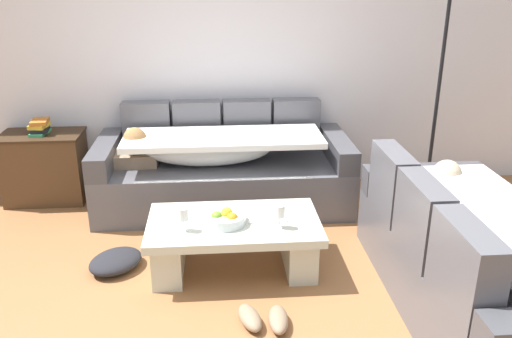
{
  "coord_description": "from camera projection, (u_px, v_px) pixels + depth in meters",
  "views": [
    {
      "loc": [
        0.04,
        -2.8,
        2.03
      ],
      "look_at": [
        0.35,
        1.05,
        0.55
      ],
      "focal_mm": 37.03,
      "sensor_mm": 36.0,
      "label": 1
    }
  ],
  "objects": [
    {
      "name": "wine_glass_near_left",
      "position": [
        183.0,
        215.0,
        3.49
      ],
      "size": [
        0.07,
        0.07,
        0.17
      ],
      "color": "silver",
      "rests_on": "coffee_table"
    },
    {
      "name": "couch_near_window",
      "position": [
        472.0,
        261.0,
        3.25
      ],
      "size": [
        0.92,
        2.03,
        0.88
      ],
      "rotation": [
        0.0,
        0.0,
        1.57
      ],
      "color": "#56565D",
      "rests_on": "ground_plane"
    },
    {
      "name": "wine_glass_near_right",
      "position": [
        280.0,
        212.0,
        3.53
      ],
      "size": [
        0.07,
        0.07,
        0.17
      ],
      "color": "silver",
      "rests_on": "coffee_table"
    },
    {
      "name": "pair_of_shoes",
      "position": [
        264.0,
        319.0,
        3.19
      ],
      "size": [
        0.33,
        0.32,
        0.09
      ],
      "color": "#8C7259",
      "rests_on": "ground_plane"
    },
    {
      "name": "coffee_table",
      "position": [
        234.0,
        239.0,
        3.72
      ],
      "size": [
        1.2,
        0.68,
        0.38
      ],
      "color": "beige",
      "rests_on": "ground_plane"
    },
    {
      "name": "book_stack_on_cabinet",
      "position": [
        40.0,
        127.0,
        4.69
      ],
      "size": [
        0.17,
        0.24,
        0.13
      ],
      "color": "#338C59",
      "rests_on": "side_cabinet"
    },
    {
      "name": "open_magazine",
      "position": [
        267.0,
        216.0,
        3.73
      ],
      "size": [
        0.29,
        0.22,
        0.01
      ],
      "primitive_type": "cube",
      "rotation": [
        0.0,
        0.0,
        0.04
      ],
      "color": "white",
      "rests_on": "coffee_table"
    },
    {
      "name": "ground_plane",
      "position": [
        215.0,
        311.0,
        3.33
      ],
      "size": [
        14.0,
        14.0,
        0.0
      ],
      "primitive_type": "plane",
      "color": "#915F38"
    },
    {
      "name": "back_wall",
      "position": [
        209.0,
        47.0,
        4.85
      ],
      "size": [
        9.0,
        0.1,
        2.7
      ],
      "primitive_type": "cube",
      "color": "silver",
      "rests_on": "ground_plane"
    },
    {
      "name": "crumpled_garment",
      "position": [
        116.0,
        261.0,
        3.78
      ],
      "size": [
        0.5,
        0.51,
        0.12
      ],
      "primitive_type": "ellipsoid",
      "rotation": [
        0.0,
        0.0,
        0.85
      ],
      "color": "#232328",
      "rests_on": "ground_plane"
    },
    {
      "name": "couch_along_wall",
      "position": [
        220.0,
        170.0,
        4.73
      ],
      "size": [
        2.22,
        0.92,
        0.88
      ],
      "color": "#56565D",
      "rests_on": "ground_plane"
    },
    {
      "name": "fruit_bowl",
      "position": [
        225.0,
        218.0,
        3.62
      ],
      "size": [
        0.28,
        0.28,
        0.1
      ],
      "color": "silver",
      "rests_on": "coffee_table"
    },
    {
      "name": "floor_lamp",
      "position": [
        436.0,
        82.0,
        4.5
      ],
      "size": [
        0.33,
        0.31,
        1.95
      ],
      "color": "black",
      "rests_on": "ground_plane"
    },
    {
      "name": "side_cabinet",
      "position": [
        45.0,
        167.0,
        4.83
      ],
      "size": [
        0.72,
        0.44,
        0.64
      ],
      "color": "#4B321D",
      "rests_on": "ground_plane"
    }
  ]
}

